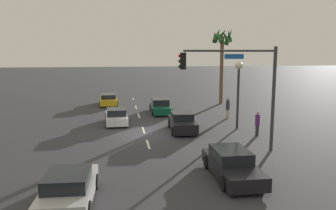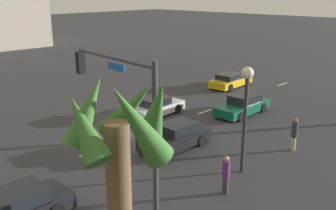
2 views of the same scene
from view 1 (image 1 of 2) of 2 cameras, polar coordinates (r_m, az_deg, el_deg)
name	(u,v)px [view 1 (image 1 of 2)]	position (r m, az deg, el deg)	size (l,w,h in m)	color
ground_plane	(144,133)	(24.56, -4.01, -4.76)	(220.00, 220.00, 0.00)	#333338
lane_stripe_0	(133,99)	(42.23, -5.89, 1.02)	(1.82, 0.14, 0.01)	silver
lane_stripe_1	(136,107)	(35.81, -5.43, -0.40)	(2.40, 0.14, 0.01)	silver
lane_stripe_2	(139,115)	(31.31, -4.99, -1.76)	(2.50, 0.14, 0.01)	silver
lane_stripe_3	(143,130)	(25.46, -4.17, -4.25)	(2.17, 0.14, 0.01)	silver
lane_stripe_4	(148,144)	(21.63, -3.39, -6.64)	(2.12, 0.14, 0.01)	silver
car_0	(232,165)	(16.29, 10.74, -9.87)	(4.59, 1.89, 1.31)	black
car_1	(108,100)	(37.97, -10.04, 0.91)	(4.59, 2.05, 1.23)	gold
car_2	(182,122)	(25.06, 2.43, -2.96)	(4.20, 2.04, 1.38)	black
car_3	(116,117)	(27.86, -8.72, -1.94)	(4.16, 1.94, 1.28)	silver
car_4	(160,106)	(32.45, -1.29, -0.24)	(4.62, 1.90, 1.35)	#0F5138
car_5	(69,188)	(13.91, -16.42, -13.39)	(4.35, 2.06, 1.34)	#B7B7BC
traffic_signal	(241,80)	(19.90, 12.27, 4.10)	(0.87, 5.63, 6.13)	#38383D
streetlamp	(238,81)	(25.81, 11.83, 3.99)	(0.56, 0.56, 5.11)	#2D2D33
pedestrian_0	(257,123)	(24.37, 14.88, -2.93)	(0.42, 0.42, 1.73)	#333338
pedestrian_1	(228,107)	(30.18, 10.06, -0.41)	(0.45, 0.45, 1.82)	#B2A58C
palm_tree_0	(222,45)	(38.41, 9.15, 9.97)	(2.39, 2.74, 8.49)	brown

